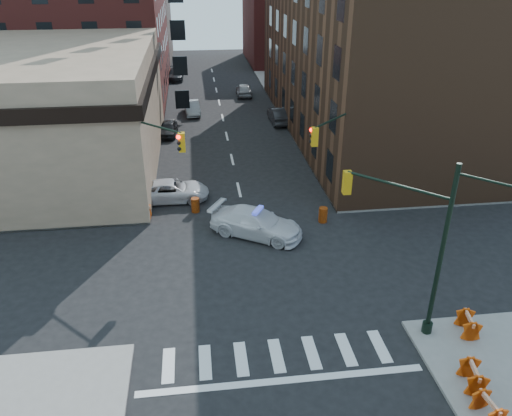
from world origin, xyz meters
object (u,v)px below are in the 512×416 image
object	(u,v)px
police_car	(256,223)
barrel_bank	(195,205)
parked_car_enear	(279,115)
pedestrian_b	(107,202)
parked_car_wnear	(168,129)
barricade_nw_a	(142,212)
barricade_se_a	(468,325)
pedestrian_a	(141,204)
parked_car_wfar	(192,108)
barrel_road	(323,215)
pickup	(171,191)

from	to	relation	value
police_car	barrel_bank	bearing A→B (deg)	75.67
parked_car_enear	pedestrian_b	xyz separation A→B (m)	(-14.20, -18.68, 0.31)
parked_car_wnear	barricade_nw_a	xyz separation A→B (m)	(-1.11, -16.89, -0.05)
barricade_se_a	barrel_bank	bearing A→B (deg)	50.83
pedestrian_a	barricade_nw_a	distance (m)	0.54
pedestrian_b	barricade_nw_a	world-z (taller)	pedestrian_b
parked_car_enear	barricade_nw_a	xyz separation A→B (m)	(-12.00, -19.55, -0.16)
pedestrian_b	parked_car_wfar	bearing A→B (deg)	57.19
parked_car_wnear	parked_car_wfar	distance (m)	7.09
police_car	parked_car_enear	size ratio (longest dim) A/B	1.19
parked_car_wfar	pedestrian_b	xyz separation A→B (m)	(-5.61, -22.72, 0.40)
police_car	parked_car_enear	xyz separation A→B (m)	(5.07, 22.19, -0.03)
parked_car_wfar	police_car	bearing A→B (deg)	-87.00
parked_car_wnear	barrel_bank	bearing A→B (deg)	-76.81
parked_car_wfar	barrel_bank	xyz separation A→B (m)	(-0.06, -22.69, -0.21)
police_car	barrel_bank	distance (m)	5.04
police_car	barricade_nw_a	distance (m)	7.41
police_car	parked_car_wnear	distance (m)	20.38
parked_car_enear	barricade_nw_a	world-z (taller)	parked_car_enear
parked_car_wnear	barrel_road	xyz separation A→B (m)	(10.19, -18.39, -0.18)
pickup	barricade_nw_a	xyz separation A→B (m)	(-1.77, -2.87, -0.09)
barricade_nw_a	barrel_bank	bearing A→B (deg)	22.38
barrel_road	barricade_se_a	xyz separation A→B (m)	(3.70, -11.15, 0.13)
barrel_road	barricade_nw_a	world-z (taller)	barricade_nw_a
police_car	parked_car_wnear	bearing A→B (deg)	46.98
parked_car_wfar	barrel_bank	size ratio (longest dim) A/B	4.38
police_car	parked_car_wfar	size ratio (longest dim) A/B	1.33
parked_car_enear	barricade_nw_a	size ratio (longest dim) A/B	3.80
pedestrian_a	barricade_nw_a	xyz separation A→B (m)	(0.00, -0.20, -0.50)
barrel_bank	barricade_se_a	xyz separation A→B (m)	(11.65, -13.55, 0.13)
pedestrian_b	parked_car_enear	bearing A→B (deg)	33.81
pedestrian_a	pedestrian_b	world-z (taller)	pedestrian_a
pedestrian_b	barricade_se_a	world-z (taller)	pedestrian_b
parked_car_enear	police_car	bearing A→B (deg)	75.40
barrel_road	barrel_bank	bearing A→B (deg)	163.18
parked_car_enear	parked_car_wfar	bearing A→B (deg)	-26.95
barricade_nw_a	pedestrian_b	bearing A→B (deg)	165.64
parked_car_wnear	barricade_se_a	xyz separation A→B (m)	(13.89, -29.54, -0.05)
parked_car_enear	barrel_road	size ratio (longest dim) A/B	4.87
barrel_road	barricade_nw_a	bearing A→B (deg)	172.45
parked_car_wfar	pedestrian_a	world-z (taller)	pedestrian_a
police_car	pickup	bearing A→B (deg)	73.49
barricade_nw_a	police_car	bearing A→B (deg)	-13.52
pedestrian_b	barricade_se_a	size ratio (longest dim) A/B	1.51
parked_car_wnear	barrel_bank	world-z (taller)	parked_car_wnear
pickup	barrel_road	world-z (taller)	pickup
police_car	pedestrian_b	size ratio (longest dim) A/B	2.98
pedestrian_b	parked_car_wnear	bearing A→B (deg)	59.40
pickup	parked_car_enear	world-z (taller)	parked_car_enear
barricade_se_a	barricade_nw_a	world-z (taller)	same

